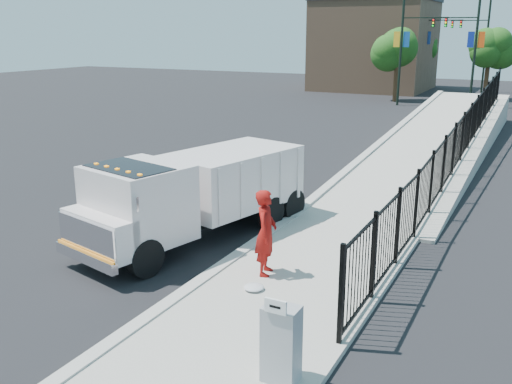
% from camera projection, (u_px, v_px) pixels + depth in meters
% --- Properties ---
extents(ground, '(120.00, 120.00, 0.00)m').
position_uv_depth(ground, '(222.00, 270.00, 13.27)').
color(ground, black).
rests_on(ground, ground).
extents(sidewalk, '(3.55, 12.00, 0.12)m').
position_uv_depth(sidewalk, '(256.00, 325.00, 10.69)').
color(sidewalk, '#9E998E').
rests_on(sidewalk, ground).
extents(curb, '(0.30, 12.00, 0.16)m').
position_uv_depth(curb, '(172.00, 302.00, 11.53)').
color(curb, '#ADAAA3').
rests_on(curb, ground).
extents(ramp, '(3.95, 24.06, 3.19)m').
position_uv_depth(ramp, '(439.00, 153.00, 26.04)').
color(ramp, '#9E998E').
rests_on(ramp, ground).
extents(iron_fence, '(0.10, 28.00, 1.80)m').
position_uv_depth(iron_fence, '(461.00, 153.00, 21.74)').
color(iron_fence, black).
rests_on(iron_fence, ground).
extents(truck, '(3.75, 7.23, 2.37)m').
position_uv_depth(truck, '(192.00, 191.00, 14.91)').
color(truck, black).
rests_on(truck, ground).
extents(worker, '(0.64, 0.81, 1.94)m').
position_uv_depth(worker, '(266.00, 232.00, 12.56)').
color(worker, maroon).
rests_on(worker, sidewalk).
extents(utility_cabinet, '(0.55, 0.40, 1.25)m').
position_uv_depth(utility_cabinet, '(281.00, 344.00, 8.74)').
color(utility_cabinet, gray).
rests_on(utility_cabinet, sidewalk).
extents(arrow_sign, '(0.35, 0.04, 0.22)m').
position_uv_depth(arrow_sign, '(276.00, 306.00, 8.36)').
color(arrow_sign, white).
rests_on(arrow_sign, utility_cabinet).
extents(debris, '(0.43, 0.43, 0.11)m').
position_uv_depth(debris, '(254.00, 287.00, 12.00)').
color(debris, silver).
rests_on(debris, sidewalk).
extents(light_pole_0, '(3.77, 0.22, 8.00)m').
position_uv_depth(light_pole_0, '(405.00, 45.00, 41.64)').
color(light_pole_0, black).
rests_on(light_pole_0, ground).
extents(light_pole_1, '(3.78, 0.22, 8.00)m').
position_uv_depth(light_pole_1, '(471.00, 46.00, 40.64)').
color(light_pole_1, black).
rests_on(light_pole_1, ground).
extents(light_pole_2, '(3.77, 0.22, 8.00)m').
position_uv_depth(light_pole_2, '(427.00, 43.00, 50.70)').
color(light_pole_2, black).
rests_on(light_pole_2, ground).
extents(light_pole_3, '(3.78, 0.22, 8.00)m').
position_uv_depth(light_pole_3, '(483.00, 43.00, 50.70)').
color(light_pole_3, black).
rests_on(light_pole_3, ground).
extents(tree_0, '(3.08, 3.08, 5.54)m').
position_uv_depth(tree_0, '(398.00, 50.00, 44.07)').
color(tree_0, '#382314').
rests_on(tree_0, ground).
extents(tree_1, '(2.61, 2.61, 5.30)m').
position_uv_depth(tree_1, '(490.00, 50.00, 45.34)').
color(tree_1, '#382314').
rests_on(tree_1, ground).
extents(tree_2, '(2.45, 2.45, 5.23)m').
position_uv_depth(tree_2, '(424.00, 47.00, 54.94)').
color(tree_2, '#382314').
rests_on(tree_2, ground).
extents(building, '(10.00, 10.00, 8.00)m').
position_uv_depth(building, '(375.00, 46.00, 53.81)').
color(building, '#8C664C').
rests_on(building, ground).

